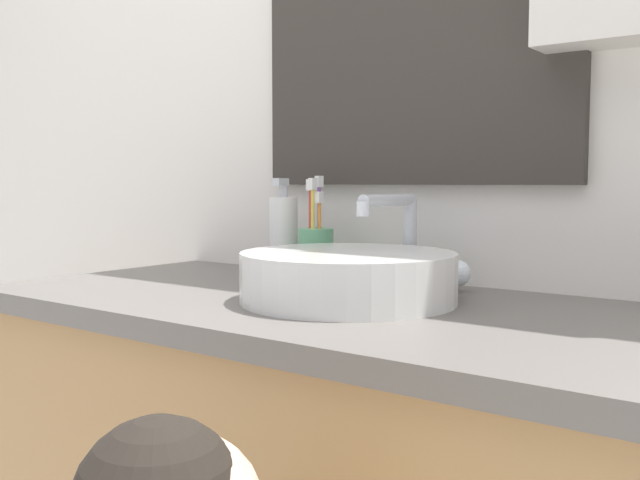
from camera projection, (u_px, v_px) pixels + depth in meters
The scene contains 4 objects.
wall_back at pixel (473, 59), 1.28m from camera, with size 3.20×0.18×2.50m.
sink_basin at pixel (350, 275), 1.12m from camera, with size 0.34×0.39×0.17m.
toothbrush_holder at pixel (316, 250), 1.38m from camera, with size 0.07×0.07×0.20m.
soap_dispenser at pixel (284, 235), 1.44m from camera, with size 0.06×0.06×0.20m.
Camera 1 is at (0.58, -0.59, 1.06)m, focal length 40.00 mm.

